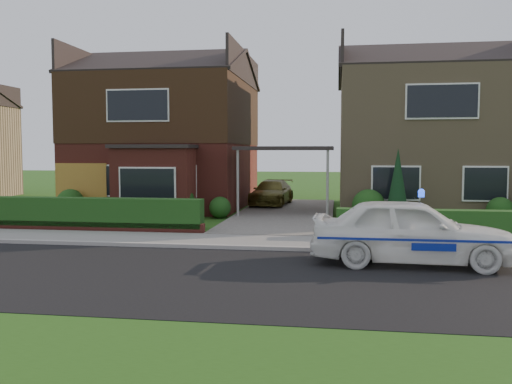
# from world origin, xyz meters

# --- Properties ---
(ground) EXTENTS (120.00, 120.00, 0.00)m
(ground) POSITION_xyz_m (0.00, 0.00, 0.00)
(ground) COLOR #244E14
(ground) RESTS_ON ground
(road) EXTENTS (60.00, 6.00, 0.02)m
(road) POSITION_xyz_m (0.00, 0.00, 0.00)
(road) COLOR black
(road) RESTS_ON ground
(kerb) EXTENTS (60.00, 0.16, 0.12)m
(kerb) POSITION_xyz_m (0.00, 3.05, 0.06)
(kerb) COLOR #9E9993
(kerb) RESTS_ON ground
(sidewalk) EXTENTS (60.00, 2.00, 0.10)m
(sidewalk) POSITION_xyz_m (0.00, 4.10, 0.05)
(sidewalk) COLOR slate
(sidewalk) RESTS_ON ground
(grass_verge) EXTENTS (60.00, 4.00, 0.01)m
(grass_verge) POSITION_xyz_m (0.00, -5.00, 0.00)
(grass_verge) COLOR #244E14
(grass_verge) RESTS_ON ground
(driveway) EXTENTS (3.80, 12.00, 0.12)m
(driveway) POSITION_xyz_m (0.00, 11.00, 0.06)
(driveway) COLOR #666059
(driveway) RESTS_ON ground
(house_left) EXTENTS (7.50, 9.53, 7.25)m
(house_left) POSITION_xyz_m (-5.78, 13.90, 3.81)
(house_left) COLOR maroon
(house_left) RESTS_ON ground
(house_right) EXTENTS (7.50, 8.06, 7.25)m
(house_right) POSITION_xyz_m (5.80, 13.99, 3.66)
(house_right) COLOR #937C5A
(house_right) RESTS_ON ground
(carport_link) EXTENTS (3.80, 3.00, 2.77)m
(carport_link) POSITION_xyz_m (0.00, 10.95, 2.66)
(carport_link) COLOR black
(carport_link) RESTS_ON ground
(garage_door) EXTENTS (2.20, 0.10, 2.10)m
(garage_door) POSITION_xyz_m (-8.25, 9.96, 1.05)
(garage_door) COLOR olive
(garage_door) RESTS_ON ground
(dwarf_wall) EXTENTS (7.70, 0.25, 0.36)m
(dwarf_wall) POSITION_xyz_m (-5.80, 5.30, 0.18)
(dwarf_wall) COLOR maroon
(dwarf_wall) RESTS_ON ground
(hedge_left) EXTENTS (7.50, 0.55, 0.90)m
(hedge_left) POSITION_xyz_m (-5.80, 5.45, 0.00)
(hedge_left) COLOR #113814
(hedge_left) RESTS_ON ground
(hedge_right) EXTENTS (7.50, 0.55, 0.80)m
(hedge_right) POSITION_xyz_m (5.80, 5.35, 0.00)
(hedge_right) COLOR #113814
(hedge_right) RESTS_ON ground
(shrub_left_far) EXTENTS (1.08, 1.08, 1.08)m
(shrub_left_far) POSITION_xyz_m (-8.50, 9.50, 0.54)
(shrub_left_far) COLOR #113814
(shrub_left_far) RESTS_ON ground
(shrub_left_mid) EXTENTS (1.32, 1.32, 1.32)m
(shrub_left_mid) POSITION_xyz_m (-4.00, 9.30, 0.66)
(shrub_left_mid) COLOR #113814
(shrub_left_mid) RESTS_ON ground
(shrub_left_near) EXTENTS (0.84, 0.84, 0.84)m
(shrub_left_near) POSITION_xyz_m (-2.40, 9.60, 0.42)
(shrub_left_near) COLOR #113814
(shrub_left_near) RESTS_ON ground
(shrub_right_near) EXTENTS (1.20, 1.20, 1.20)m
(shrub_right_near) POSITION_xyz_m (3.20, 9.40, 0.60)
(shrub_right_near) COLOR #113814
(shrub_right_near) RESTS_ON ground
(shrub_right_mid) EXTENTS (0.96, 0.96, 0.96)m
(shrub_right_mid) POSITION_xyz_m (7.80, 9.50, 0.48)
(shrub_right_mid) COLOR #113814
(shrub_right_mid) RESTS_ON ground
(conifer_a) EXTENTS (0.90, 0.90, 2.60)m
(conifer_a) POSITION_xyz_m (4.20, 9.20, 1.30)
(conifer_a) COLOR black
(conifer_a) RESTS_ON ground
(police_car) EXTENTS (4.09, 4.52, 1.68)m
(police_car) POSITION_xyz_m (3.71, 1.79, 0.76)
(police_car) COLOR white
(police_car) RESTS_ON ground
(driveway_car) EXTENTS (1.90, 3.98, 1.12)m
(driveway_car) POSITION_xyz_m (-0.95, 14.18, 0.68)
(driveway_car) COLOR brown
(driveway_car) RESTS_ON driveway
(potted_plant_a) EXTENTS (0.45, 0.34, 0.79)m
(potted_plant_a) POSITION_xyz_m (-5.21, 9.00, 0.39)
(potted_plant_a) COLOR gray
(potted_plant_a) RESTS_ON ground
(potted_plant_b) EXTENTS (0.57, 0.51, 0.85)m
(potted_plant_b) POSITION_xyz_m (-5.86, 8.19, 0.43)
(potted_plant_b) COLOR gray
(potted_plant_b) RESTS_ON ground
(potted_plant_c) EXTENTS (0.50, 0.50, 0.78)m
(potted_plant_c) POSITION_xyz_m (-2.50, 6.67, 0.39)
(potted_plant_c) COLOR gray
(potted_plant_c) RESTS_ON ground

